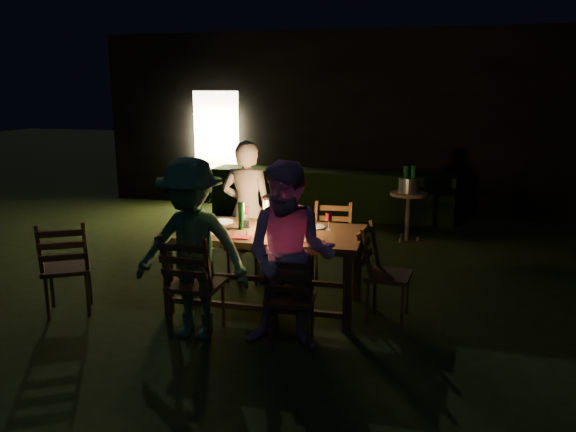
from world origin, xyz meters
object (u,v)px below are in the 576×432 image
(person_house_side, at_px, (247,211))
(chair_spare, at_px, (68,284))
(bottle_bucket_b, at_px, (413,181))
(lantern, at_px, (271,215))
(bottle_table, at_px, (242,216))
(dining_table, at_px, (265,238))
(bottle_bucket_a, at_px, (406,182))
(person_opp_right, at_px, (290,257))
(side_table, at_px, (408,198))
(chair_far_left, at_px, (247,257))
(ice_bucket, at_px, (409,185))
(person_opp_left, at_px, (192,250))
(chair_near_left, at_px, (196,302))
(chair_near_right, at_px, (291,314))
(chair_end, at_px, (386,290))
(chair_far_right, at_px, (330,261))

(person_house_side, bearing_deg, chair_spare, 44.97)
(bottle_bucket_b, bearing_deg, lantern, -112.91)
(chair_spare, xyz_separation_m, bottle_table, (1.62, 0.66, 0.65))
(dining_table, xyz_separation_m, person_house_side, (-0.47, 0.81, 0.09))
(dining_table, height_order, bottle_bucket_a, bottle_bucket_a)
(person_house_side, relative_size, lantern, 4.71)
(bottle_bucket_a, distance_m, bottle_bucket_b, 0.13)
(person_opp_right, distance_m, side_table, 3.89)
(chair_far_left, bearing_deg, bottle_bucket_a, -127.94)
(side_table, height_order, bottle_bucket_a, bottle_bucket_a)
(person_house_side, xyz_separation_m, lantern, (0.52, -0.76, 0.15))
(chair_far_left, xyz_separation_m, person_house_side, (-0.00, 0.05, 0.55))
(person_house_side, distance_m, ice_bucket, 2.79)
(person_opp_left, relative_size, bottle_table, 5.89)
(person_opp_left, height_order, lantern, person_opp_left)
(dining_table, relative_size, bottle_bucket_a, 6.24)
(chair_near_left, distance_m, ice_bucket, 4.17)
(bottle_bucket_b, bearing_deg, chair_near_right, -102.44)
(chair_far_left, distance_m, bottle_table, 1.05)
(chair_near_right, height_order, bottle_table, bottle_table)
(chair_end, relative_size, person_opp_left, 0.59)
(chair_near_left, distance_m, chair_near_right, 0.90)
(chair_near_left, bearing_deg, bottle_bucket_b, 66.02)
(ice_bucket, bearing_deg, chair_spare, -130.51)
(chair_near_right, xyz_separation_m, person_opp_right, (0.00, -0.05, 0.55))
(chair_far_right, xyz_separation_m, side_table, (0.73, 2.21, 0.34))
(chair_end, height_order, bottle_table, bottle_table)
(chair_spare, relative_size, bottle_bucket_b, 3.19)
(chair_near_right, height_order, bottle_bucket_a, bottle_bucket_a)
(chair_far_right, xyz_separation_m, bottle_bucket_b, (0.78, 2.25, 0.59))
(person_opp_left, bearing_deg, bottle_bucket_a, 65.04)
(chair_spare, height_order, bottle_bucket_a, bottle_bucket_a)
(dining_table, distance_m, ice_bucket, 3.25)
(chair_far_left, height_order, chair_far_right, chair_far_right)
(chair_far_left, relative_size, person_opp_right, 0.56)
(chair_near_right, distance_m, ice_bucket, 3.87)
(dining_table, xyz_separation_m, chair_far_left, (-0.47, 0.76, -0.46))
(side_table, bearing_deg, chair_near_right, -101.84)
(chair_far_left, relative_size, lantern, 2.63)
(side_table, bearing_deg, chair_far_right, -108.32)
(chair_end, xyz_separation_m, bottle_bucket_a, (-0.02, 2.92, 0.59))
(person_house_side, bearing_deg, chair_end, 154.05)
(chair_near_left, xyz_separation_m, bottle_table, (0.18, 0.78, 0.65))
(dining_table, relative_size, person_opp_right, 1.21)
(dining_table, distance_m, chair_near_left, 0.99)
(chair_far_right, xyz_separation_m, bottle_table, (-0.78, -0.79, 0.66))
(chair_spare, relative_size, bottle_table, 3.65)
(chair_far_right, distance_m, person_opp_left, 1.95)
(chair_near_right, bearing_deg, side_table, 72.45)
(bottle_bucket_a, relative_size, bottle_bucket_b, 1.00)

